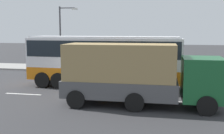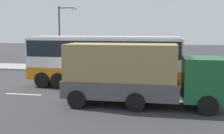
{
  "view_description": "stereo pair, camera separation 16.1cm",
  "coord_description": "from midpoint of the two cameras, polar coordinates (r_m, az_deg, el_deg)",
  "views": [
    {
      "loc": [
        5.56,
        -17.2,
        4.0
      ],
      "look_at": [
        1.96,
        1.0,
        1.47
      ],
      "focal_mm": 43.59,
      "sensor_mm": 36.0,
      "label": 1
    },
    {
      "loc": [
        5.4,
        -17.23,
        4.0
      ],
      "look_at": [
        1.96,
        1.0,
        1.47
      ],
      "focal_mm": 43.59,
      "sensor_mm": 36.0,
      "label": 2
    }
  ],
  "objects": [
    {
      "name": "pedestrian_near_curb",
      "position": [
        27.24,
        10.54,
        1.51
      ],
      "size": [
        0.32,
        0.32,
        1.65
      ],
      "rotation": [
        0.0,
        0.0,
        0.86
      ],
      "color": "brown",
      "rests_on": "sidewalk_curb"
    },
    {
      "name": "street_lamp",
      "position": [
        26.74,
        -10.7,
        6.98
      ],
      "size": [
        1.84,
        0.24,
        6.08
      ],
      "color": "#47474C",
      "rests_on": "sidewalk_curb"
    },
    {
      "name": "ground_plane",
      "position": [
        18.5,
        -6.82,
        -4.79
      ],
      "size": [
        120.0,
        120.0,
        0.0
      ],
      "primitive_type": "plane",
      "color": "#333335"
    },
    {
      "name": "sidewalk_curb",
      "position": [
        27.48,
        -0.92,
        -0.46
      ],
      "size": [
        80.0,
        4.0,
        0.15
      ],
      "primitive_type": "cube",
      "color": "gray",
      "rests_on": "ground_plane"
    },
    {
      "name": "coach_bus",
      "position": [
        18.92,
        -1.98,
        2.31
      ],
      "size": [
        10.74,
        2.95,
        3.57
      ],
      "rotation": [
        0.0,
        0.0,
        -0.04
      ],
      "color": "orange",
      "rests_on": "ground_plane"
    },
    {
      "name": "cargo_truck",
      "position": [
        14.37,
        5.1,
        -1.29
      ],
      "size": [
        8.23,
        2.6,
        3.28
      ],
      "rotation": [
        0.0,
        0.0,
        0.01
      ],
      "color": "#19592D",
      "rests_on": "ground_plane"
    },
    {
      "name": "lane_centreline",
      "position": [
        18.13,
        -18.77,
        -5.4
      ],
      "size": [
        22.83,
        0.16,
        0.01
      ],
      "color": "white",
      "rests_on": "ground_plane"
    }
  ]
}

